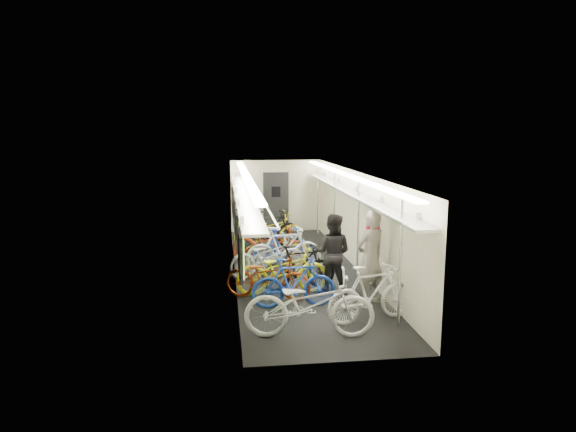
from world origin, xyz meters
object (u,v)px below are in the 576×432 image
object	(u,v)px
bicycle_0	(309,305)
bicycle_1	(294,283)
passenger_mid	(332,253)
passenger_near	(370,258)
backpack	(373,232)

from	to	relation	value
bicycle_0	bicycle_1	xyz separation A→B (m)	(-0.06, 1.45, -0.07)
bicycle_0	passenger_mid	size ratio (longest dim) A/B	1.29
bicycle_1	passenger_near	bearing A→B (deg)	-90.79
passenger_near	backpack	bearing A→B (deg)	-137.99
bicycle_0	passenger_near	bearing A→B (deg)	-36.99
backpack	bicycle_0	bearing A→B (deg)	-136.40
passenger_mid	backpack	size ratio (longest dim) A/B	4.40
bicycle_1	passenger_mid	world-z (taller)	passenger_mid
bicycle_0	backpack	world-z (taller)	backpack
bicycle_0	passenger_mid	xyz separation A→B (m)	(0.89, 2.38, 0.27)
bicycle_1	passenger_mid	size ratio (longest dim) A/B	0.98
bicycle_1	backpack	world-z (taller)	backpack
bicycle_0	bicycle_1	world-z (taller)	bicycle_0
passenger_mid	backpack	xyz separation A→B (m)	(0.84, -0.10, 0.44)
passenger_mid	passenger_near	bearing A→B (deg)	147.68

